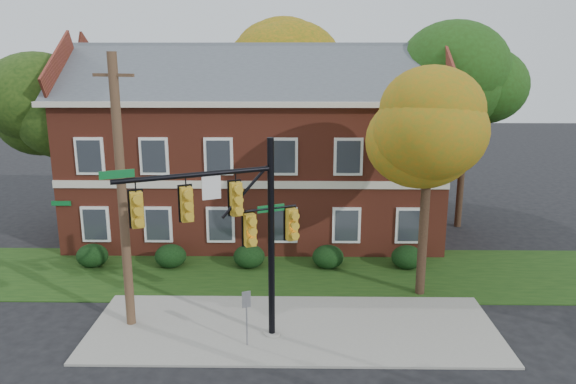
{
  "coord_description": "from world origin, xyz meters",
  "views": [
    {
      "loc": [
        0.06,
        -16.72,
        9.31
      ],
      "look_at": [
        -0.22,
        3.0,
        4.4
      ],
      "focal_mm": 35.0,
      "sensor_mm": 36.0,
      "label": 1
    }
  ],
  "objects_px": {
    "hedge_far_right": "(407,257)",
    "hedge_left": "(171,256)",
    "utility_pole": "(122,194)",
    "sign_post": "(247,310)",
    "hedge_right": "(328,257)",
    "tree_right_rear": "(476,76)",
    "tree_left_rear": "(56,108)",
    "apartment_building": "(256,139)",
    "hedge_far_left": "(92,256)",
    "hedge_center": "(249,256)",
    "tree_near_right": "(437,127)",
    "tree_far_rear": "(285,60)",
    "traffic_signal": "(235,222)"
  },
  "relations": [
    {
      "from": "hedge_left",
      "to": "sign_post",
      "type": "relative_size",
      "value": 0.72
    },
    {
      "from": "tree_right_rear",
      "to": "hedge_left",
      "type": "bearing_deg",
      "value": -157.58
    },
    {
      "from": "tree_right_rear",
      "to": "tree_far_rear",
      "type": "height_order",
      "value": "tree_far_rear"
    },
    {
      "from": "hedge_left",
      "to": "hedge_far_right",
      "type": "bearing_deg",
      "value": 0.0
    },
    {
      "from": "tree_left_rear",
      "to": "tree_right_rear",
      "type": "height_order",
      "value": "tree_right_rear"
    },
    {
      "from": "hedge_far_right",
      "to": "tree_left_rear",
      "type": "relative_size",
      "value": 0.16
    },
    {
      "from": "hedge_far_left",
      "to": "hedge_right",
      "type": "distance_m",
      "value": 10.5
    },
    {
      "from": "hedge_left",
      "to": "tree_left_rear",
      "type": "bearing_deg",
      "value": 146.41
    },
    {
      "from": "hedge_far_right",
      "to": "sign_post",
      "type": "distance_m",
      "value": 9.55
    },
    {
      "from": "utility_pole",
      "to": "sign_post",
      "type": "distance_m",
      "value": 5.61
    },
    {
      "from": "tree_near_right",
      "to": "hedge_left",
      "type": "bearing_deg",
      "value": 165.19
    },
    {
      "from": "hedge_far_left",
      "to": "tree_near_right",
      "type": "bearing_deg",
      "value": -11.27
    },
    {
      "from": "hedge_left",
      "to": "traffic_signal",
      "type": "bearing_deg",
      "value": -61.47
    },
    {
      "from": "hedge_far_left",
      "to": "traffic_signal",
      "type": "bearing_deg",
      "value": -43.29
    },
    {
      "from": "apartment_building",
      "to": "tree_near_right",
      "type": "bearing_deg",
      "value": -48.23
    },
    {
      "from": "hedge_far_right",
      "to": "hedge_left",
      "type": "bearing_deg",
      "value": 180.0
    },
    {
      "from": "traffic_signal",
      "to": "sign_post",
      "type": "relative_size",
      "value": 3.47
    },
    {
      "from": "traffic_signal",
      "to": "tree_near_right",
      "type": "bearing_deg",
      "value": 4.24
    },
    {
      "from": "hedge_far_left",
      "to": "hedge_right",
      "type": "bearing_deg",
      "value": 0.0
    },
    {
      "from": "hedge_far_left",
      "to": "tree_far_rear",
      "type": "height_order",
      "value": "tree_far_rear"
    },
    {
      "from": "hedge_far_right",
      "to": "utility_pole",
      "type": "relative_size",
      "value": 0.15
    },
    {
      "from": "hedge_right",
      "to": "traffic_signal",
      "type": "xyz_separation_m",
      "value": [
        -3.33,
        -6.76,
        3.67
      ]
    },
    {
      "from": "hedge_right",
      "to": "tree_right_rear",
      "type": "height_order",
      "value": "tree_right_rear"
    },
    {
      "from": "hedge_center",
      "to": "tree_far_rear",
      "type": "bearing_deg",
      "value": 84.15
    },
    {
      "from": "hedge_far_right",
      "to": "tree_far_rear",
      "type": "height_order",
      "value": "tree_far_rear"
    },
    {
      "from": "apartment_building",
      "to": "hedge_left",
      "type": "relative_size",
      "value": 13.43
    },
    {
      "from": "apartment_building",
      "to": "tree_near_right",
      "type": "height_order",
      "value": "apartment_building"
    },
    {
      "from": "hedge_far_left",
      "to": "hedge_far_right",
      "type": "relative_size",
      "value": 1.0
    },
    {
      "from": "apartment_building",
      "to": "tree_left_rear",
      "type": "distance_m",
      "value": 9.94
    },
    {
      "from": "hedge_left",
      "to": "tree_near_right",
      "type": "bearing_deg",
      "value": -14.81
    },
    {
      "from": "tree_left_rear",
      "to": "traffic_signal",
      "type": "bearing_deg",
      "value": -47.73
    },
    {
      "from": "tree_left_rear",
      "to": "utility_pole",
      "type": "xyz_separation_m",
      "value": [
        6.03,
        -9.63,
        -1.94
      ]
    },
    {
      "from": "hedge_far_left",
      "to": "hedge_center",
      "type": "xyz_separation_m",
      "value": [
        7.0,
        0.0,
        0.0
      ]
    },
    {
      "from": "tree_right_rear",
      "to": "hedge_center",
      "type": "bearing_deg",
      "value": -151.63
    },
    {
      "from": "tree_near_right",
      "to": "utility_pole",
      "type": "height_order",
      "value": "utility_pole"
    },
    {
      "from": "tree_far_rear",
      "to": "sign_post",
      "type": "height_order",
      "value": "tree_far_rear"
    },
    {
      "from": "tree_far_rear",
      "to": "hedge_far_right",
      "type": "bearing_deg",
      "value": -66.63
    },
    {
      "from": "hedge_right",
      "to": "tree_left_rear",
      "type": "xyz_separation_m",
      "value": [
        -13.23,
        4.14,
        6.16
      ]
    },
    {
      "from": "tree_near_right",
      "to": "traffic_signal",
      "type": "relative_size",
      "value": 1.27
    },
    {
      "from": "traffic_signal",
      "to": "tree_right_rear",
      "type": "bearing_deg",
      "value": 24.27
    },
    {
      "from": "hedge_left",
      "to": "tree_right_rear",
      "type": "relative_size",
      "value": 0.13
    },
    {
      "from": "hedge_right",
      "to": "tree_right_rear",
      "type": "xyz_separation_m",
      "value": [
        7.81,
        6.11,
        7.6
      ]
    },
    {
      "from": "sign_post",
      "to": "traffic_signal",
      "type": "bearing_deg",
      "value": 125.42
    },
    {
      "from": "sign_post",
      "to": "hedge_center",
      "type": "bearing_deg",
      "value": 70.54
    },
    {
      "from": "apartment_building",
      "to": "sign_post",
      "type": "height_order",
      "value": "apartment_building"
    },
    {
      "from": "tree_near_right",
      "to": "sign_post",
      "type": "xyz_separation_m",
      "value": [
        -6.72,
        -4.12,
        -5.34
      ]
    },
    {
      "from": "hedge_left",
      "to": "tree_near_right",
      "type": "xyz_separation_m",
      "value": [
        10.72,
        -2.83,
        6.14
      ]
    },
    {
      "from": "hedge_right",
      "to": "utility_pole",
      "type": "bearing_deg",
      "value": -142.68
    },
    {
      "from": "tree_far_rear",
      "to": "tree_near_right",
      "type": "bearing_deg",
      "value": -69.73
    },
    {
      "from": "apartment_building",
      "to": "hedge_center",
      "type": "distance_m",
      "value": 6.89
    }
  ]
}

